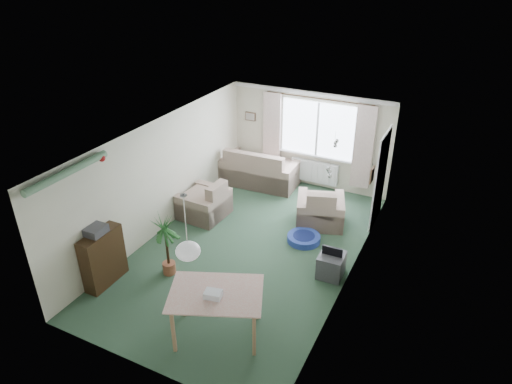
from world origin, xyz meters
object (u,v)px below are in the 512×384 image
at_px(pet_bed, 304,238).
at_px(sofa, 260,166).
at_px(tv_cube, 331,265).
at_px(coffee_table, 274,178).
at_px(armchair_corner, 321,205).
at_px(armchair_left, 204,198).
at_px(bookshelf, 103,258).
at_px(dining_table, 217,314).
at_px(houseplant, 167,246).

bearing_deg(pet_bed, sofa, 134.50).
bearing_deg(tv_cube, coffee_table, 128.34).
relative_size(armchair_corner, armchair_left, 1.02).
bearing_deg(bookshelf, dining_table, -5.64).
bearing_deg(armchair_left, armchair_corner, 112.40).
distance_m(armchair_corner, coffee_table, 1.99).
relative_size(bookshelf, houseplant, 0.86).
distance_m(coffee_table, tv_cube, 3.70).
bearing_deg(houseplant, bookshelf, -140.65).
height_order(sofa, bookshelf, bookshelf).
bearing_deg(houseplant, armchair_corner, 56.81).
relative_size(bookshelf, pet_bed, 1.52).
bearing_deg(sofa, armchair_left, 76.09).
height_order(bookshelf, houseplant, houseplant).
bearing_deg(armchair_corner, bookshelf, 33.96).
xyz_separation_m(tv_cube, pet_bed, (-0.83, 0.82, -0.15)).
relative_size(sofa, tv_cube, 3.94).
xyz_separation_m(armchair_corner, armchair_left, (-2.41, -0.85, -0.01)).
bearing_deg(bookshelf, armchair_left, 82.48).
relative_size(dining_table, pet_bed, 1.89).
bearing_deg(pet_bed, dining_table, -95.34).
bearing_deg(bookshelf, tv_cube, 28.36).
bearing_deg(armchair_corner, armchair_left, 0.85).
relative_size(armchair_corner, dining_table, 0.78).
bearing_deg(coffee_table, tv_cube, -49.67).
relative_size(coffee_table, dining_table, 0.77).
height_order(armchair_left, bookshelf, bookshelf).
xyz_separation_m(bookshelf, dining_table, (2.43, -0.22, -0.11)).
bearing_deg(coffee_table, armchair_corner, -35.93).
relative_size(armchair_corner, houseplant, 0.83).
distance_m(armchair_left, bookshelf, 2.77).
xyz_separation_m(armchair_corner, bookshelf, (-2.75, -3.60, 0.07)).
height_order(coffee_table, houseplant, houseplant).
distance_m(dining_table, pet_bed, 3.01).
distance_m(dining_table, tv_cube, 2.44).
xyz_separation_m(armchair_left, pet_bed, (2.37, 0.02, -0.36)).
relative_size(coffee_table, pet_bed, 1.46).
bearing_deg(tv_cube, houseplant, -157.09).
bearing_deg(houseplant, armchair_left, 104.15).
height_order(armchair_corner, coffee_table, armchair_corner).
bearing_deg(armchair_corner, coffee_table, -54.59).
height_order(armchair_corner, tv_cube, armchair_corner).
distance_m(sofa, bookshelf, 4.82).
bearing_deg(pet_bed, houseplant, -131.93).
relative_size(armchair_corner, coffee_table, 1.01).
relative_size(bookshelf, dining_table, 0.80).
bearing_deg(bookshelf, coffee_table, 75.99).
xyz_separation_m(bookshelf, tv_cube, (3.54, 1.95, -0.29)).
xyz_separation_m(coffee_table, houseplant, (-0.29, -4.06, 0.38)).
relative_size(houseplant, tv_cube, 2.45).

